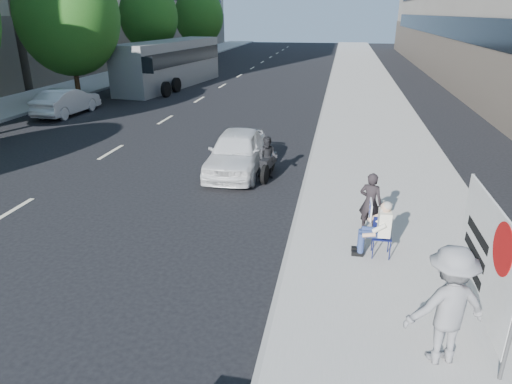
% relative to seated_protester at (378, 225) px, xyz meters
% --- Properties ---
extents(ground, '(160.00, 160.00, 0.00)m').
position_rel_seated_protester_xyz_m(ground, '(-3.41, -1.13, -0.87)').
color(ground, black).
rests_on(ground, ground).
extents(near_sidewalk, '(5.00, 120.00, 0.15)m').
position_rel_seated_protester_xyz_m(near_sidewalk, '(0.59, 18.87, -0.80)').
color(near_sidewalk, '#9E9A93').
rests_on(near_sidewalk, ground).
extents(far_sidewalk, '(4.50, 120.00, 0.15)m').
position_rel_seated_protester_xyz_m(far_sidewalk, '(-20.16, 18.87, -0.80)').
color(far_sidewalk, '#9E9A93').
rests_on(far_sidewalk, ground).
extents(tree_far_c, '(6.00, 6.00, 8.47)m').
position_rel_seated_protester_xyz_m(tree_far_c, '(-17.11, 16.87, 4.15)').
color(tree_far_c, '#382616').
rests_on(tree_far_c, ground).
extents(tree_far_d, '(4.80, 4.80, 7.65)m').
position_rel_seated_protester_xyz_m(tree_far_d, '(-17.11, 28.87, 4.01)').
color(tree_far_d, '#382616').
rests_on(tree_far_d, ground).
extents(tree_far_e, '(5.40, 5.40, 7.89)m').
position_rel_seated_protester_xyz_m(tree_far_e, '(-17.11, 42.87, 3.91)').
color(tree_far_e, '#382616').
rests_on(tree_far_e, ground).
extents(seated_protester, '(0.83, 1.12, 1.31)m').
position_rel_seated_protester_xyz_m(seated_protester, '(0.00, 0.00, 0.00)').
color(seated_protester, '#121851').
rests_on(seated_protester, near_sidewalk).
extents(jogger, '(1.43, 1.10, 1.96)m').
position_rel_seated_protester_xyz_m(jogger, '(0.80, -3.22, 0.26)').
color(jogger, slate).
rests_on(jogger, near_sidewalk).
extents(pedestrian_woman, '(0.64, 0.52, 1.52)m').
position_rel_seated_protester_xyz_m(pedestrian_woman, '(-0.10, 1.21, 0.03)').
color(pedestrian_woman, black).
rests_on(pedestrian_woman, near_sidewalk).
extents(protest_banner, '(0.08, 3.06, 2.20)m').
position_rel_seated_protester_xyz_m(protest_banner, '(1.60, -2.03, 0.53)').
color(protest_banner, '#4C4C4C').
rests_on(protest_banner, near_sidewalk).
extents(white_sedan_near, '(1.84, 4.35, 1.47)m').
position_rel_seated_protester_xyz_m(white_sedan_near, '(-4.41, 5.44, -0.14)').
color(white_sedan_near, white).
rests_on(white_sedan_near, ground).
extents(white_sedan_mid, '(1.72, 4.40, 1.43)m').
position_rel_seated_protester_xyz_m(white_sedan_mid, '(-15.59, 13.12, -0.16)').
color(white_sedan_mid, silver).
rests_on(white_sedan_mid, ground).
extents(motorcycle, '(0.76, 2.05, 1.42)m').
position_rel_seated_protester_xyz_m(motorcycle, '(-3.24, 5.05, -0.24)').
color(motorcycle, black).
rests_on(motorcycle, ground).
extents(bus, '(4.18, 12.33, 3.30)m').
position_rel_seated_protester_xyz_m(bus, '(-13.56, 23.87, 0.76)').
color(bus, gray).
rests_on(bus, ground).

